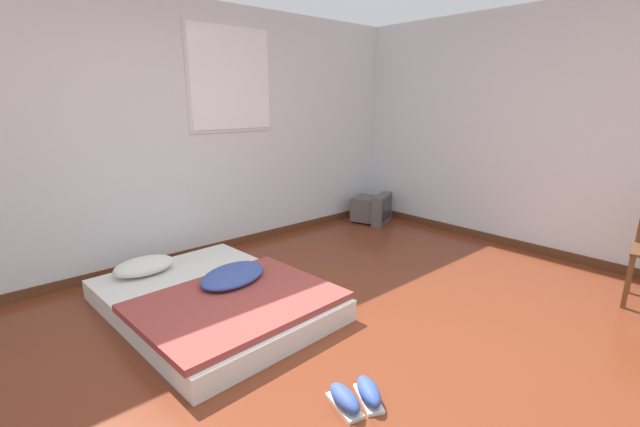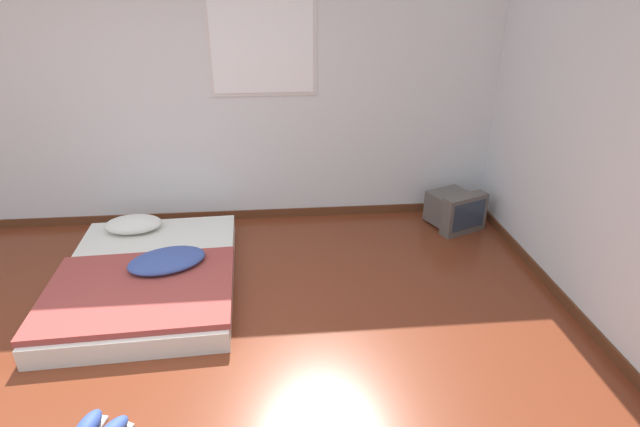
{
  "view_description": "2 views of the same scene",
  "coord_description": "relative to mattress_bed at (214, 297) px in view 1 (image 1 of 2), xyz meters",
  "views": [
    {
      "loc": [
        -1.83,
        -1.68,
        1.64
      ],
      "look_at": [
        1.1,
        1.58,
        0.47
      ],
      "focal_mm": 24.0,
      "sensor_mm": 36.0,
      "label": 1
    },
    {
      "loc": [
        0.73,
        -2.4,
        2.34
      ],
      "look_at": [
        1.08,
        1.45,
        0.5
      ],
      "focal_mm": 28.0,
      "sensor_mm": 36.0,
      "label": 2
    }
  ],
  "objects": [
    {
      "name": "sneaker_pair",
      "position": [
        0.05,
        -1.53,
        -0.06
      ],
      "size": [
        0.34,
        0.33,
        0.1
      ],
      "color": "silver",
      "rests_on": "ground_plane"
    },
    {
      "name": "crt_tv",
      "position": [
        2.89,
        0.85,
        0.08
      ],
      "size": [
        0.58,
        0.59,
        0.4
      ],
      "color": "#56514C",
      "rests_on": "ground_plane"
    },
    {
      "name": "wall_right",
      "position": [
        3.35,
        -1.22,
        1.17
      ],
      "size": [
        0.08,
        7.35,
        2.6
      ],
      "color": "silver",
      "rests_on": "ground_plane"
    },
    {
      "name": "wall_back",
      "position": [
        0.38,
        1.29,
        1.18
      ],
      "size": [
        8.31,
        0.08,
        2.6
      ],
      "color": "silver",
      "rests_on": "ground_plane"
    },
    {
      "name": "ground_plane",
      "position": [
        0.37,
        -1.22,
        -0.11
      ],
      "size": [
        20.0,
        20.0,
        0.0
      ],
      "primitive_type": "plane",
      "color": "maroon"
    },
    {
      "name": "mattress_bed",
      "position": [
        0.0,
        0.0,
        0.0
      ],
      "size": [
        1.47,
        1.93,
        0.31
      ],
      "color": "silver",
      "rests_on": "ground_plane"
    }
  ]
}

